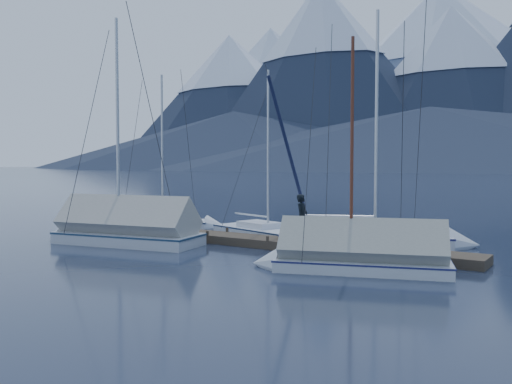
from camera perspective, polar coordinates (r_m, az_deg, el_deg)
ground at (r=20.85m, az=-3.05°, el=-6.29°), size 1000.00×1000.00×0.00m
dock at (r=22.45m, az=-0.00°, el=-5.34°), size 18.00×1.50×0.54m
mooring_posts at (r=22.70m, az=-1.06°, el=-4.63°), size 15.12×1.52×0.35m
sailboat_open_left at (r=28.60m, az=-8.89°, el=-3.48°), size 6.76×4.54×8.74m
sailboat_open_mid at (r=24.43m, az=1.94°, el=-4.57°), size 6.54×3.56×8.33m
sailboat_open_right at (r=22.88m, az=13.83°, el=-5.08°), size 8.19×5.11×10.50m
sailboat_covered_near at (r=17.39m, az=9.52°, el=-6.85°), size 6.50×3.78×8.09m
sailboat_covered_far at (r=23.59m, az=-14.51°, el=-4.06°), size 7.62×3.62×10.30m
person at (r=21.72m, az=4.85°, el=-2.61°), size 0.50×0.70×1.81m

